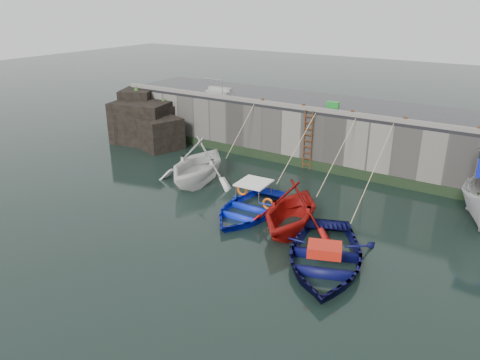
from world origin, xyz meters
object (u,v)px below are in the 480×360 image
Objects in this scene: ladder at (308,140)px; bollard_e at (480,130)px; boat_near_white at (198,181)px; bollard_a at (263,101)px; boat_near_navy at (324,263)px; bollard_d at (405,120)px; bollard_c at (352,113)px; fish_crate at (333,105)px; bollard_b at (304,106)px; boat_near_blacktrim at (290,229)px; boat_near_blue at (248,213)px.

ladder is 11.43× the size of bollard_e.
bollard_a is at bearing 69.59° from boat_near_white.
boat_near_white reaches higher than boat_near_navy.
bollard_d and bollard_e have the same top height.
bollard_d reaches higher than boat_near_white.
boat_near_white is 17.43× the size of bollard_e.
bollard_c is (-2.54, 8.86, 3.30)m from boat_near_navy.
bollard_a is at bearing -174.32° from fish_crate.
bollard_b and bollard_d have the same top height.
ladder is at bearing 101.80° from boat_near_blacktrim.
bollard_b is at bearing 180.00° from bollard_c.
bollard_e is at bearing 44.19° from boat_near_blacktrim.
fish_crate is at bearing 42.93° from boat_near_white.
boat_near_white is at bearing 153.32° from boat_near_blue.
bollard_c is (1.54, -1.18, -0.02)m from fish_crate.
fish_crate is at bearing 91.34° from boat_near_navy.
boat_near_navy is 19.53× the size of bollard_c.
bollard_a is (-3.66, -1.18, -0.02)m from fish_crate.
boat_near_white is at bearing -139.65° from bollard_c.
boat_near_navy is 10.00m from bollard_e.
bollard_b is 5.30m from bollard_d.
bollard_c reaches higher than ladder.
boat_near_blacktrim is at bearing -52.34° from bollard_a.
bollard_c is (5.20, 0.00, 0.00)m from bollard_a.
fish_crate reaches higher than ladder.
boat_near_navy is 19.53× the size of bollard_e.
boat_near_blacktrim is at bearing -127.24° from bollard_e.
bollard_d is 3.20m from bollard_e.
bollard_d is at bearing 4.00° from ladder.
boat_near_blue is 1.06× the size of boat_near_blacktrim.
boat_near_navy is 19.53× the size of bollard_a.
boat_near_white is 8.50m from bollard_c.
boat_near_blacktrim is 15.72× the size of bollard_c.
bollard_b is at bearing 146.14° from ladder.
bollard_b and bollard_e have the same top height.
fish_crate reaches higher than bollard_a.
bollard_a reaches higher than boat_near_blue.
bollard_e is at bearing 38.21° from boat_near_blue.
ladder is 11.43× the size of bollard_c.
bollard_a is (0.77, 5.07, 3.30)m from boat_near_white.
ladder is 0.73× the size of boat_near_blacktrim.
ladder is at bearing -177.60° from bollard_e.
bollard_d reaches higher than ladder.
boat_near_navy is at bearing -110.19° from bollard_e.
boat_near_blacktrim is 8.22m from bollard_d.
bollard_d is (4.14, -1.18, -0.02)m from fish_crate.
ladder is 1.81m from bollard_b.
bollard_c and bollard_e have the same top height.
bollard_d is at bearing 180.00° from bollard_e.
boat_near_blue is at bearing -34.93° from boat_near_white.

